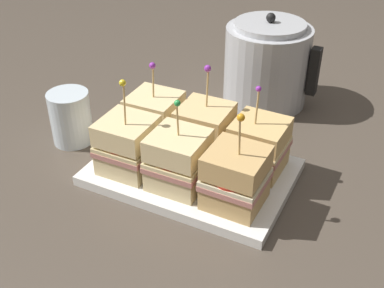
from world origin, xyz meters
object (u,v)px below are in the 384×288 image
at_px(serving_platter, 192,172).
at_px(kettle_steel, 267,64).
at_px(sandwich_back_left, 155,119).
at_px(sandwich_back_right, 259,146).
at_px(drinking_glass, 70,118).
at_px(sandwich_front_right, 236,178).
at_px(sandwich_back_center, 203,131).
at_px(sandwich_front_left, 128,145).
at_px(sandwich_front_center, 179,160).

height_order(serving_platter, kettle_steel, kettle_steel).
relative_size(sandwich_back_left, sandwich_back_right, 1.01).
bearing_deg(kettle_steel, drinking_glass, -130.73).
bearing_deg(sandwich_front_right, sandwich_back_center, 135.59).
distance_m(serving_platter, sandwich_back_right, 0.13).
height_order(sandwich_front_left, sandwich_back_center, sandwich_front_left).
height_order(sandwich_front_left, sandwich_front_center, sandwich_front_left).
relative_size(sandwich_back_center, kettle_steel, 0.84).
relative_size(sandwich_front_left, sandwich_back_right, 1.10).
height_order(sandwich_front_right, sandwich_back_right, sandwich_front_right).
bearing_deg(sandwich_front_left, sandwich_back_center, 46.30).
bearing_deg(sandwich_front_right, sandwich_back_left, 153.95).
relative_size(serving_platter, sandwich_back_left, 2.12).
xyz_separation_m(sandwich_back_center, sandwich_back_right, (0.11, 0.00, -0.00)).
bearing_deg(serving_platter, kettle_steel, 86.68).
height_order(sandwich_front_center, sandwich_back_right, sandwich_back_right).
bearing_deg(kettle_steel, sandwich_back_center, -94.50).
distance_m(kettle_steel, drinking_glass, 0.44).
bearing_deg(sandwich_front_left, drinking_glass, 163.52).
distance_m(sandwich_back_left, kettle_steel, 0.31).
xyz_separation_m(sandwich_front_left, sandwich_back_center, (0.10, 0.10, 0.00)).
bearing_deg(drinking_glass, sandwich_back_left, 16.87).
xyz_separation_m(sandwich_front_left, kettle_steel, (0.12, 0.38, 0.02)).
relative_size(sandwich_front_left, sandwich_front_center, 1.10).
relative_size(serving_platter, sandwich_front_center, 2.16).
distance_m(sandwich_front_center, sandwich_back_center, 0.10).
xyz_separation_m(sandwich_front_center, kettle_steel, (0.02, 0.38, 0.02)).
relative_size(sandwich_front_center, sandwich_back_left, 0.98).
relative_size(sandwich_back_left, sandwich_back_center, 0.94).
xyz_separation_m(sandwich_back_left, kettle_steel, (0.12, 0.28, 0.02)).
bearing_deg(sandwich_back_left, sandwich_front_center, -43.40).
bearing_deg(sandwich_back_center, sandwich_front_center, -87.85).
bearing_deg(drinking_glass, sandwich_front_right, -7.94).
distance_m(sandwich_back_center, sandwich_back_right, 0.11).
height_order(serving_platter, sandwich_back_right, sandwich_back_right).
xyz_separation_m(sandwich_front_right, sandwich_back_center, (-0.11, 0.10, 0.00)).
distance_m(sandwich_front_right, kettle_steel, 0.39).
relative_size(serving_platter, drinking_glass, 3.30).
distance_m(sandwich_front_left, drinking_glass, 0.17).
height_order(sandwich_front_left, drinking_glass, sandwich_front_left).
xyz_separation_m(sandwich_front_right, drinking_glass, (-0.37, 0.05, -0.01)).
height_order(sandwich_back_center, kettle_steel, kettle_steel).
height_order(sandwich_front_left, sandwich_back_right, sandwich_front_left).
relative_size(sandwich_front_left, sandwich_back_left, 1.08).
relative_size(sandwich_back_left, kettle_steel, 0.79).
distance_m(serving_platter, drinking_glass, 0.27).
xyz_separation_m(serving_platter, sandwich_back_left, (-0.10, 0.05, 0.06)).
relative_size(sandwich_front_left, sandwich_back_center, 1.02).
distance_m(serving_platter, sandwich_front_right, 0.13).
distance_m(sandwich_front_center, sandwich_back_right, 0.14).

